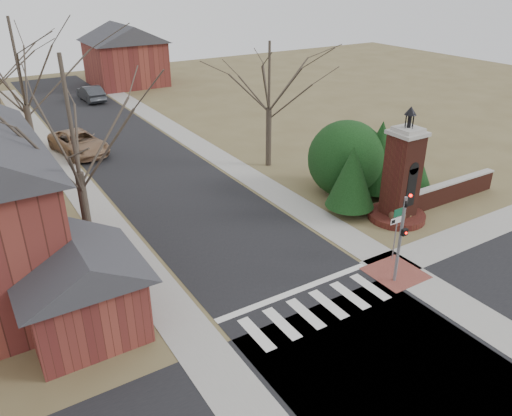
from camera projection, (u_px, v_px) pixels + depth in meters
ground at (329, 319)px, 20.26m from camera, size 120.00×120.00×0.00m
main_street at (140, 159)px, 37.06m from camera, size 8.00×70.00×0.01m
cross_street at (383, 364)px, 17.97m from camera, size 120.00×8.00×0.01m
crosswalk_zone at (317, 309)px, 20.87m from camera, size 8.00×2.20×0.02m
stop_bar at (296, 291)px, 22.02m from camera, size 8.00×0.35×0.02m
sidewalk_right_main at (203, 147)px, 39.54m from camera, size 2.00×60.00×0.02m
sidewalk_left at (68, 173)px, 34.59m from camera, size 2.00×60.00×0.02m
curb_apron at (395, 273)px, 23.31m from camera, size 2.40×2.40×0.02m
traffic_signal_pole at (402, 231)px, 21.62m from camera, size 0.28×0.41×4.50m
sign_post at (397, 224)px, 23.59m from camera, size 0.90×0.07×2.75m
brick_gate_monument at (401, 184)px, 27.42m from camera, size 3.20×3.20×6.47m
brick_garden_wall at (450, 191)px, 30.22m from camera, size 7.50×0.50×1.30m
garage_left at (80, 283)px, 18.67m from camera, size 4.80×4.80×4.29m
house_distant_right at (125, 53)px, 59.13m from camera, size 8.80×8.80×7.30m
evergreen_near at (352, 176)px, 28.03m from camera, size 2.80×2.80×4.10m
evergreen_mid at (380, 154)px, 30.39m from camera, size 3.40×3.40×4.70m
evergreen_far at (414, 164)px, 30.88m from camera, size 2.40×2.40×3.30m
evergreen_mass at (347, 156)px, 30.75m from camera, size 4.80×4.80×4.80m
bare_tree_0 at (68, 108)px, 20.45m from camera, size 8.05×8.05×11.15m
bare_tree_1 at (16, 56)px, 30.23m from camera, size 8.40×8.40×11.64m
bare_tree_3 at (269, 71)px, 33.13m from camera, size 7.00×7.00×9.70m
pickup_truck at (79, 143)px, 37.93m from camera, size 3.82×6.49×1.69m
distant_car at (91, 93)px, 52.83m from camera, size 1.94×5.06×1.65m
dry_shrub_left at (397, 216)px, 27.66m from camera, size 0.94×0.94×0.94m
dry_shrub_right at (406, 214)px, 28.05m from camera, size 0.72×0.72×0.72m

